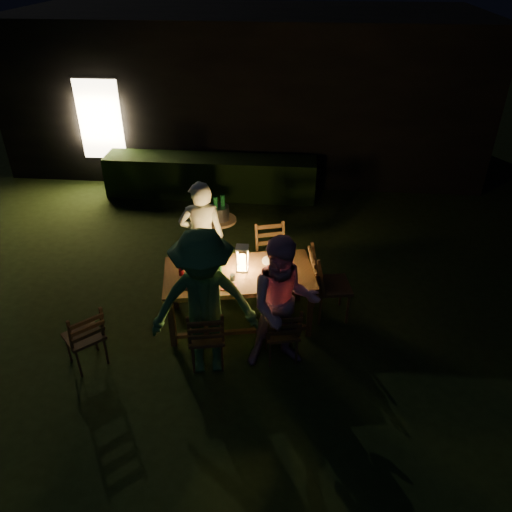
# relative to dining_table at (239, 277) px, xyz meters

# --- Properties ---
(garden_envelope) EXTENTS (40.00, 40.00, 3.20)m
(garden_envelope) POSITION_rel_dining_table_xyz_m (-0.58, 6.38, 0.86)
(garden_envelope) COLOR black
(garden_envelope) RESTS_ON ground
(dining_table) EXTENTS (2.06, 1.31, 0.80)m
(dining_table) POSITION_rel_dining_table_xyz_m (0.00, 0.00, 0.00)
(dining_table) COLOR #442C16
(dining_table) RESTS_ON ground
(chair_near_left) EXTENTS (0.50, 0.52, 0.94)m
(chair_near_left) POSITION_rel_dining_table_xyz_m (-0.29, -0.84, -0.43)
(chair_near_left) COLOR #442C16
(chair_near_left) RESTS_ON ground
(chair_near_right) EXTENTS (0.48, 0.50, 0.89)m
(chair_near_right) POSITION_rel_dining_table_xyz_m (0.60, -0.66, -0.45)
(chair_near_right) COLOR #442C16
(chair_near_right) RESTS_ON ground
(chair_far_left) EXTENTS (0.49, 0.52, 0.93)m
(chair_far_left) POSITION_rel_dining_table_xyz_m (-0.59, 0.66, -0.43)
(chair_far_left) COLOR #442C16
(chair_far_left) RESTS_ON ground
(chair_far_right) EXTENTS (0.56, 0.58, 1.00)m
(chair_far_right) POSITION_rel_dining_table_xyz_m (0.38, 0.86, -0.42)
(chair_far_right) COLOR #442C16
(chair_far_right) RESTS_ON ground
(chair_end) EXTENTS (0.60, 0.57, 1.08)m
(chair_end) POSITION_rel_dining_table_xyz_m (1.20, 0.25, -0.39)
(chair_end) COLOR #442C16
(chair_end) RESTS_ON ground
(chair_spare) EXTENTS (0.61, 0.61, 0.93)m
(chair_spare) POSITION_rel_dining_table_xyz_m (-1.73, -0.98, -0.44)
(chair_spare) COLOR #442C16
(chair_spare) RESTS_ON ground
(person_house_side) EXTENTS (0.70, 0.53, 1.72)m
(person_house_side) POSITION_rel_dining_table_xyz_m (-0.61, 0.71, 0.14)
(person_house_side) COLOR #EFEFCC
(person_house_side) RESTS_ON ground
(person_opp_right) EXTENTS (0.96, 0.81, 1.73)m
(person_opp_right) POSITION_rel_dining_table_xyz_m (0.61, -0.71, 0.15)
(person_opp_right) COLOR pink
(person_opp_right) RESTS_ON ground
(person_opp_left) EXTENTS (1.33, 0.93, 1.88)m
(person_opp_left) POSITION_rel_dining_table_xyz_m (-0.28, -0.89, 0.22)
(person_opp_left) COLOR #386F37
(person_opp_left) RESTS_ON ground
(lantern) EXTENTS (0.16, 0.16, 0.35)m
(lantern) POSITION_rel_dining_table_xyz_m (0.04, 0.06, 0.24)
(lantern) COLOR white
(lantern) RESTS_ON dining_table
(plate_far_left) EXTENTS (0.25, 0.25, 0.01)m
(plate_far_left) POSITION_rel_dining_table_xyz_m (-0.58, 0.11, 0.09)
(plate_far_left) COLOR white
(plate_far_left) RESTS_ON dining_table
(plate_near_left) EXTENTS (0.25, 0.25, 0.01)m
(plate_near_left) POSITION_rel_dining_table_xyz_m (-0.49, -0.33, 0.09)
(plate_near_left) COLOR white
(plate_near_left) RESTS_ON dining_table
(plate_far_right) EXTENTS (0.25, 0.25, 0.01)m
(plate_far_right) POSITION_rel_dining_table_xyz_m (0.40, 0.31, 0.09)
(plate_far_right) COLOR white
(plate_far_right) RESTS_ON dining_table
(plate_near_right) EXTENTS (0.25, 0.25, 0.01)m
(plate_near_right) POSITION_rel_dining_table_xyz_m (0.48, -0.13, 0.09)
(plate_near_right) COLOR white
(plate_near_right) RESTS_ON dining_table
(wineglass_a) EXTENTS (0.06, 0.06, 0.18)m
(wineglass_a) POSITION_rel_dining_table_xyz_m (-0.35, 0.21, 0.17)
(wineglass_a) COLOR #59070F
(wineglass_a) RESTS_ON dining_table
(wineglass_b) EXTENTS (0.06, 0.06, 0.18)m
(wineglass_b) POSITION_rel_dining_table_xyz_m (-0.68, -0.26, 0.17)
(wineglass_b) COLOR #59070F
(wineglass_b) RESTS_ON dining_table
(wineglass_c) EXTENTS (0.06, 0.06, 0.18)m
(wineglass_c) POSITION_rel_dining_table_xyz_m (0.35, -0.21, 0.17)
(wineglass_c) COLOR #59070F
(wineglass_c) RESTS_ON dining_table
(wineglass_d) EXTENTS (0.06, 0.06, 0.18)m
(wineglass_d) POSITION_rel_dining_table_xyz_m (0.57, 0.30, 0.17)
(wineglass_d) COLOR #59070F
(wineglass_d) RESTS_ON dining_table
(wineglass_e) EXTENTS (0.06, 0.06, 0.18)m
(wineglass_e) POSITION_rel_dining_table_xyz_m (-0.04, -0.31, 0.17)
(wineglass_e) COLOR silver
(wineglass_e) RESTS_ON dining_table
(bottle_table) EXTENTS (0.07, 0.07, 0.28)m
(bottle_table) POSITION_rel_dining_table_xyz_m (-0.24, -0.05, 0.22)
(bottle_table) COLOR #0F471E
(bottle_table) RESTS_ON dining_table
(napkin_left) EXTENTS (0.18, 0.14, 0.01)m
(napkin_left) POSITION_rel_dining_table_xyz_m (-0.08, -0.34, 0.08)
(napkin_left) COLOR red
(napkin_left) RESTS_ON dining_table
(napkin_right) EXTENTS (0.18, 0.14, 0.01)m
(napkin_right) POSITION_rel_dining_table_xyz_m (0.60, -0.18, 0.08)
(napkin_right) COLOR red
(napkin_right) RESTS_ON dining_table
(phone) EXTENTS (0.14, 0.07, 0.01)m
(phone) POSITION_rel_dining_table_xyz_m (-0.55, -0.42, 0.08)
(phone) COLOR black
(phone) RESTS_ON dining_table
(side_table) EXTENTS (0.52, 0.52, 0.70)m
(side_table) POSITION_rel_dining_table_xyz_m (-0.50, 1.61, -0.10)
(side_table) COLOR olive
(side_table) RESTS_ON ground
(ice_bucket) EXTENTS (0.30, 0.30, 0.22)m
(ice_bucket) POSITION_rel_dining_table_xyz_m (-0.50, 1.61, 0.09)
(ice_bucket) COLOR #A5A8AD
(ice_bucket) RESTS_ON side_table
(bottle_bucket_a) EXTENTS (0.07, 0.07, 0.32)m
(bottle_bucket_a) POSITION_rel_dining_table_xyz_m (-0.55, 1.57, 0.14)
(bottle_bucket_a) COLOR #0F471E
(bottle_bucket_a) RESTS_ON side_table
(bottle_bucket_b) EXTENTS (0.07, 0.07, 0.32)m
(bottle_bucket_b) POSITION_rel_dining_table_xyz_m (-0.45, 1.65, 0.14)
(bottle_bucket_b) COLOR #0F471E
(bottle_bucket_b) RESTS_ON side_table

